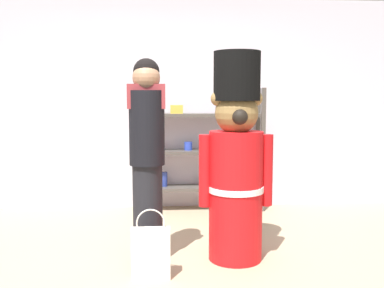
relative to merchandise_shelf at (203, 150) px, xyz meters
The scene contains 6 objects.
ground_plane 2.15m from the merchandise_shelf, 100.74° to the right, with size 6.40×6.40×0.00m, color tan.
back_wall 0.71m from the merchandise_shelf, 149.70° to the left, with size 6.40×0.12×2.60m, color silver.
merchandise_shelf is the anchor object (origin of this frame).
teddy_bear_guard 1.69m from the merchandise_shelf, 85.53° to the right, with size 0.63×0.47×1.76m.
person_shopper 1.81m from the merchandise_shelf, 109.89° to the right, with size 0.31×0.29×1.70m.
shopping_bag 2.19m from the merchandise_shelf, 105.84° to the right, with size 0.30×0.10×0.55m.
Camera 1 is at (-0.10, -3.24, 1.38)m, focal length 40.07 mm.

